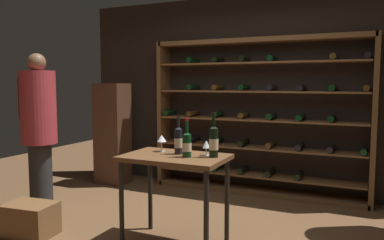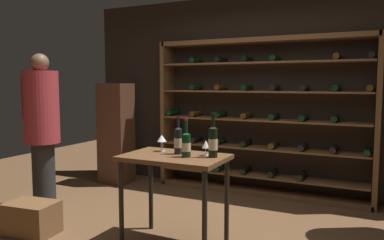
{
  "view_description": "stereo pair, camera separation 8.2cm",
  "coord_description": "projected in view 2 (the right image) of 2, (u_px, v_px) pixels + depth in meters",
  "views": [
    {
      "loc": [
        1.44,
        -3.07,
        1.48
      ],
      "look_at": [
        -0.07,
        0.19,
        1.14
      ],
      "focal_mm": 36.01,
      "sensor_mm": 36.0,
      "label": 1
    },
    {
      "loc": [
        1.52,
        -3.03,
        1.48
      ],
      "look_at": [
        -0.07,
        0.19,
        1.14
      ],
      "focal_mm": 36.01,
      "sensor_mm": 36.0,
      "label": 2
    }
  ],
  "objects": [
    {
      "name": "tasting_table",
      "position": [
        174.0,
        168.0,
        3.47
      ],
      "size": [
        0.92,
        0.6,
        0.84
      ],
      "color": "brown",
      "rests_on": "ground"
    },
    {
      "name": "wine_bottle_black_capsule",
      "position": [
        186.0,
        144.0,
        3.37
      ],
      "size": [
        0.08,
        0.08,
        0.34
      ],
      "color": "black",
      "rests_on": "tasting_table"
    },
    {
      "name": "wine_glass_stemmed_right",
      "position": [
        206.0,
        145.0,
        3.44
      ],
      "size": [
        0.07,
        0.07,
        0.14
      ],
      "color": "silver",
      "rests_on": "tasting_table"
    },
    {
      "name": "display_cabinet",
      "position": [
        116.0,
        133.0,
        5.71
      ],
      "size": [
        0.44,
        0.36,
        1.48
      ],
      "primitive_type": "cube",
      "color": "#4C2D1E",
      "rests_on": "ground"
    },
    {
      "name": "wine_rack",
      "position": [
        260.0,
        118.0,
        5.08
      ],
      "size": [
        2.87,
        0.32,
        2.07
      ],
      "color": "brown",
      "rests_on": "ground"
    },
    {
      "name": "wine_glass_stemmed_center",
      "position": [
        162.0,
        139.0,
        3.65
      ],
      "size": [
        0.09,
        0.09,
        0.16
      ],
      "color": "silver",
      "rests_on": "tasting_table"
    },
    {
      "name": "wine_crate",
      "position": [
        32.0,
        218.0,
        3.78
      ],
      "size": [
        0.52,
        0.39,
        0.32
      ],
      "primitive_type": "cube",
      "rotation": [
        0.0,
        0.0,
        0.12
      ],
      "color": "brown",
      "rests_on": "ground"
    },
    {
      "name": "back_wall",
      "position": [
        258.0,
        94.0,
        5.28
      ],
      "size": [
        5.17,
        0.1,
        2.68
      ],
      "primitive_type": "cube",
      "color": "black",
      "rests_on": "ground"
    },
    {
      "name": "wine_bottle_gold_foil",
      "position": [
        213.0,
        141.0,
        3.36
      ],
      "size": [
        0.08,
        0.08,
        0.39
      ],
      "color": "black",
      "rests_on": "tasting_table"
    },
    {
      "name": "wine_bottle_amber_reserve",
      "position": [
        178.0,
        140.0,
        3.51
      ],
      "size": [
        0.07,
        0.07,
        0.35
      ],
      "color": "black",
      "rests_on": "tasting_table"
    },
    {
      "name": "person_host_in_suit",
      "position": [
        42.0,
        124.0,
        4.52
      ],
      "size": [
        0.4,
        0.4,
        1.82
      ],
      "rotation": [
        0.0,
        0.0,
        1.16
      ],
      "color": "#252525",
      "rests_on": "ground"
    }
  ]
}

